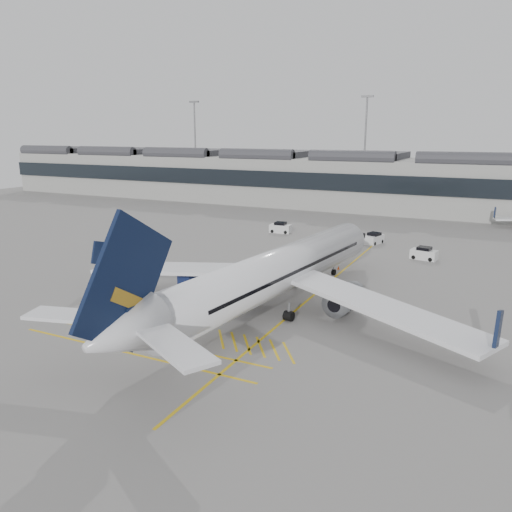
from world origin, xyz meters
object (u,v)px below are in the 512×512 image
at_px(belt_loader, 271,278).
at_px(pushback_tug, 218,277).
at_px(ramp_agent_a, 296,275).
at_px(airliner_main, 274,273).
at_px(ramp_agent_b, 245,292).
at_px(baggage_cart_a, 250,277).

bearing_deg(belt_loader, pushback_tug, -142.50).
bearing_deg(belt_loader, ramp_agent_a, 31.67).
relative_size(airliner_main, pushback_tug, 14.96).
relative_size(airliner_main, ramp_agent_b, 22.72).
relative_size(baggage_cart_a, ramp_agent_b, 1.12).
bearing_deg(pushback_tug, ramp_agent_a, 37.70).
height_order(ramp_agent_b, pushback_tug, ramp_agent_b).
relative_size(belt_loader, ramp_agent_a, 2.41).
bearing_deg(ramp_agent_b, pushback_tug, -45.39).
bearing_deg(belt_loader, baggage_cart_a, -117.71).
bearing_deg(airliner_main, belt_loader, 123.10).
relative_size(baggage_cart_a, pushback_tug, 0.74).
relative_size(belt_loader, baggage_cart_a, 2.17).
height_order(airliner_main, ramp_agent_a, airliner_main).
distance_m(airliner_main, ramp_agent_a, 8.84).
height_order(airliner_main, baggage_cart_a, airliner_main).
height_order(baggage_cart_a, ramp_agent_b, ramp_agent_b).
bearing_deg(ramp_agent_b, baggage_cart_a, -77.07).
height_order(airliner_main, ramp_agent_b, airliner_main).
distance_m(airliner_main, pushback_tug, 10.94).
bearing_deg(ramp_agent_a, pushback_tug, 152.80).
xyz_separation_m(ramp_agent_a, pushback_tug, (-8.24, -3.31, -0.34)).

